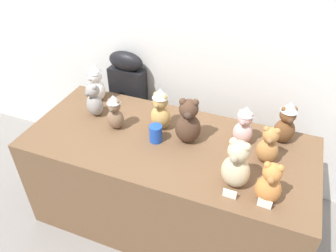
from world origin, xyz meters
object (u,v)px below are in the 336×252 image
Objects in this scene: teddy_bear_cocoa at (188,122)px; party_cup_blue at (156,133)px; teddy_bear_sand at (236,165)px; teddy_bear_blush at (244,126)px; display_table at (168,182)px; teddy_bear_ash at (94,100)px; instrument_case at (130,108)px; teddy_bear_chestnut at (286,123)px; teddy_bear_mocha at (115,112)px; teddy_bear_caramel at (268,146)px; teddy_bear_honey at (160,109)px; teddy_bear_ginger at (269,185)px; teddy_bear_snow at (96,83)px.

party_cup_blue is (-0.18, -0.07, -0.09)m from teddy_bear_cocoa.
teddy_bear_sand is 0.36m from teddy_bear_blush.
teddy_bear_cocoa is 2.76× the size of party_cup_blue.
teddy_bear_ash reaches higher than display_table.
instrument_case is 3.53× the size of teddy_bear_chestnut.
teddy_bear_mocha is 2.22× the size of party_cup_blue.
instrument_case is 0.63m from teddy_bear_mocha.
display_table is at bearing 169.03° from teddy_bear_sand.
teddy_bear_sand reaches higher than teddy_bear_caramel.
teddy_bear_ash is (-0.67, 0.04, -0.03)m from teddy_bear_cocoa.
teddy_bear_honey is (0.27, 0.11, 0.02)m from teddy_bear_mocha.
teddy_bear_ginger is 0.82× the size of teddy_bear_cocoa.
teddy_bear_chestnut is 0.58m from teddy_bear_cocoa.
teddy_bear_blush reaches higher than party_cup_blue.
teddy_bear_chestnut is (1.30, -0.01, 0.00)m from teddy_bear_snow.
teddy_bear_chestnut is at bearing 71.82° from teddy_bear_caramel.
display_table is 16.23× the size of party_cup_blue.
teddy_bear_chestnut reaches higher than teddy_bear_mocha.
teddy_bear_ash is at bearing -35.05° from teddy_bear_snow.
instrument_case is (-0.54, 0.52, 0.15)m from display_table.
teddy_bear_ginger is at bearing -18.82° from party_cup_blue.
teddy_bear_honey is at bearing 153.24° from teddy_bear_ginger.
teddy_bear_blush is (0.42, 0.16, 0.49)m from display_table.
instrument_case is at bearing 157.15° from teddy_bear_sand.
teddy_bear_ginger is at bearing -22.22° from display_table.
teddy_bear_mocha is 1.01× the size of teddy_bear_ash.
teddy_bear_blush is (0.78, 0.14, 0.01)m from teddy_bear_mocha.
teddy_bear_caramel is at bearing -132.22° from teddy_bear_chestnut.
teddy_bear_honey is 1.02× the size of teddy_bear_chestnut.
teddy_bear_ash is at bearing 177.02° from teddy_bear_caramel.
display_table is 7.30× the size of teddy_bear_mocha.
teddy_bear_mocha is at bearing -12.84° from teddy_bear_snow.
teddy_bear_ginger is 0.81m from teddy_bear_honey.
teddy_bear_honey reaches higher than party_cup_blue.
teddy_bear_cocoa is (0.11, 0.05, 0.50)m from display_table.
teddy_bear_ash is at bearing -166.13° from teddy_bear_honey.
display_table is at bearing -39.72° from teddy_bear_honey.
teddy_bear_chestnut is at bearing 32.20° from teddy_bear_blush.
teddy_bear_cocoa is at bearing -7.25° from teddy_bear_honey.
teddy_bear_caramel is at bearing 4.61° from teddy_bear_honey.
teddy_bear_ginger is (0.62, -0.25, 0.48)m from display_table.
party_cup_blue is at bearing 176.49° from teddy_bear_chestnut.
teddy_bear_chestnut reaches higher than teddy_bear_caramel.
instrument_case is 1.43m from teddy_bear_ginger.
instrument_case is 1.27m from teddy_bear_sand.
teddy_bear_snow reaches higher than teddy_bear_blush.
display_table is at bearing 158.40° from teddy_bear_ginger.
instrument_case is 1.26m from teddy_bear_caramel.
teddy_bear_sand reaches higher than teddy_bear_ginger.
teddy_bear_sand is 0.28m from teddy_bear_caramel.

